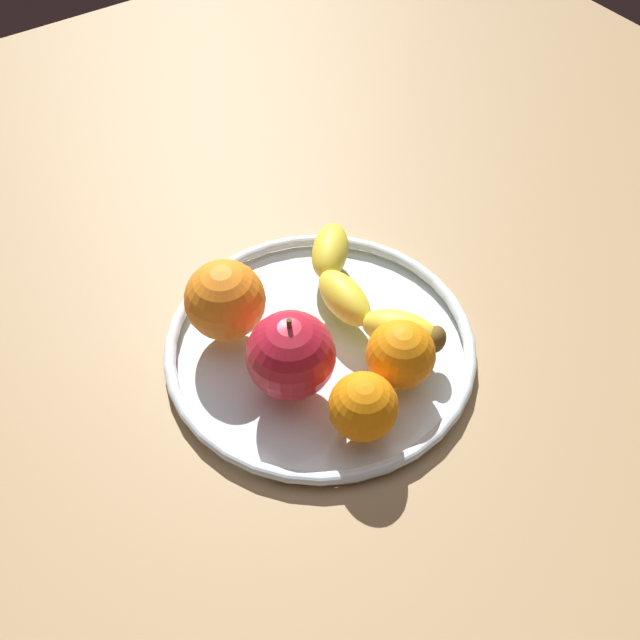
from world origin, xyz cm
name	(u,v)px	position (x,y,z in cm)	size (l,w,h in cm)	color
ground_plane	(320,363)	(0.00, 0.00, -2.00)	(153.98, 153.98, 4.00)	#9A7D53
fruit_bowl	(320,345)	(0.00, 0.00, 0.92)	(30.50, 30.50, 1.80)	silver
banana	(360,294)	(-1.39, 5.75, 3.67)	(20.92, 8.51, 3.75)	yellow
apple	(291,355)	(2.66, -4.93, 5.86)	(8.12, 8.12, 8.92)	#B31B2D
orange_front_right	(225,300)	(-6.46, -6.49, 5.70)	(7.79, 7.79, 7.79)	orange
orange_front_left	(401,354)	(7.58, 3.66, 5.00)	(6.39, 6.39, 6.39)	orange
orange_back_right	(363,407)	(10.12, -2.36, 4.85)	(6.10, 6.10, 6.10)	orange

